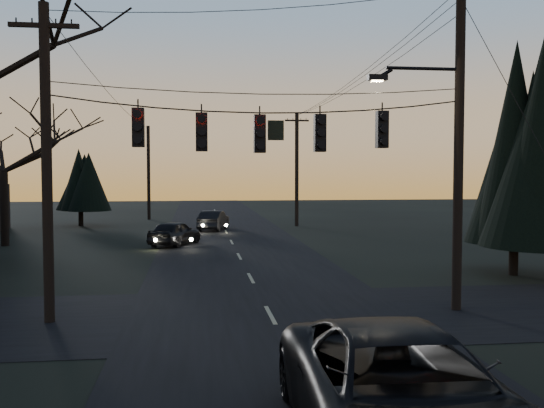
{
  "coord_description": "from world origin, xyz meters",
  "views": [
    {
      "loc": [
        -2.1,
        -6.75,
        4.04
      ],
      "look_at": [
        -0.0,
        9.62,
        3.18
      ],
      "focal_mm": 40.0,
      "sensor_mm": 36.0,
      "label": 1
    }
  ],
  "objects": [
    {
      "name": "main_road",
      "position": [
        0.0,
        20.0,
        0.01
      ],
      "size": [
        8.0,
        120.0,
        0.02
      ],
      "primitive_type": "cube",
      "color": "black",
      "rests_on": "ground"
    },
    {
      "name": "cross_road",
      "position": [
        0.0,
        10.0,
        0.01
      ],
      "size": [
        60.0,
        7.0,
        0.02
      ],
      "primitive_type": "cube",
      "color": "black",
      "rests_on": "ground"
    },
    {
      "name": "utility_pole_right",
      "position": [
        5.5,
        10.0,
        0.0
      ],
      "size": [
        5.0,
        0.3,
        10.0
      ],
      "primitive_type": null,
      "color": "black",
      "rests_on": "ground"
    },
    {
      "name": "utility_pole_left",
      "position": [
        -6.0,
        10.0,
        0.0
      ],
      "size": [
        1.8,
        0.3,
        8.5
      ],
      "primitive_type": null,
      "color": "black",
      "rests_on": "ground"
    },
    {
      "name": "utility_pole_far_r",
      "position": [
        5.5,
        38.0,
        0.0
      ],
      "size": [
        1.8,
        0.3,
        8.5
      ],
      "primitive_type": null,
      "color": "black",
      "rests_on": "ground"
    },
    {
      "name": "utility_pole_far_l",
      "position": [
        -6.0,
        46.0,
        0.0
      ],
      "size": [
        0.3,
        0.3,
        8.0
      ],
      "primitive_type": null,
      "color": "black",
      "rests_on": "ground"
    },
    {
      "name": "span_signal_assembly",
      "position": [
        -0.24,
        10.0,
        5.19
      ],
      "size": [
        11.5,
        0.44,
        1.66
      ],
      "color": "black",
      "rests_on": "ground"
    },
    {
      "name": "evergreen_right",
      "position": [
        10.33,
        15.5,
        4.81
      ],
      "size": [
        4.52,
        4.52,
        8.44
      ],
      "color": "black",
      "rests_on": "ground"
    },
    {
      "name": "bare_tree_dist",
      "position": [
        -12.46,
        27.97,
        5.7
      ],
      "size": [
        6.41,
        6.41,
        8.17
      ],
      "color": "black",
      "rests_on": "ground"
    },
    {
      "name": "evergreen_dist",
      "position": [
        -10.62,
        40.21,
        3.41
      ],
      "size": [
        3.66,
        3.66,
        5.64
      ],
      "color": "black",
      "rests_on": "ground"
    },
    {
      "name": "suv_near",
      "position": [
        0.8,
        1.33,
        0.88
      ],
      "size": [
        3.06,
        6.38,
        1.75
      ],
      "primitive_type": "imported",
      "rotation": [
        0.0,
        0.0,
        -0.02
      ],
      "color": "black",
      "rests_on": "ground"
    },
    {
      "name": "sedan_oncoming_a",
      "position": [
        -3.2,
        26.93,
        0.69
      ],
      "size": [
        3.17,
        4.35,
        1.38
      ],
      "primitive_type": "imported",
      "rotation": [
        0.0,
        0.0,
        2.71
      ],
      "color": "black",
      "rests_on": "ground"
    },
    {
      "name": "sedan_oncoming_b",
      "position": [
        -0.8,
        35.51,
        0.67
      ],
      "size": [
        2.4,
        4.32,
        1.35
      ],
      "primitive_type": "imported",
      "rotation": [
        0.0,
        0.0,
        2.89
      ],
      "color": "black",
      "rests_on": "ground"
    }
  ]
}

